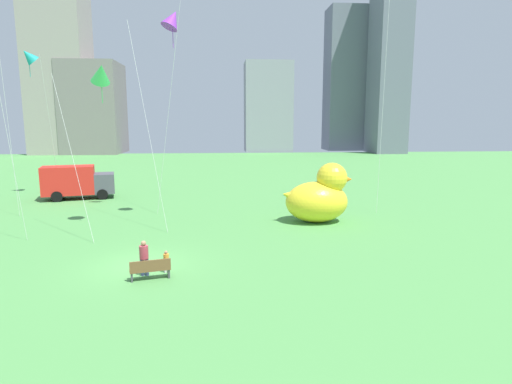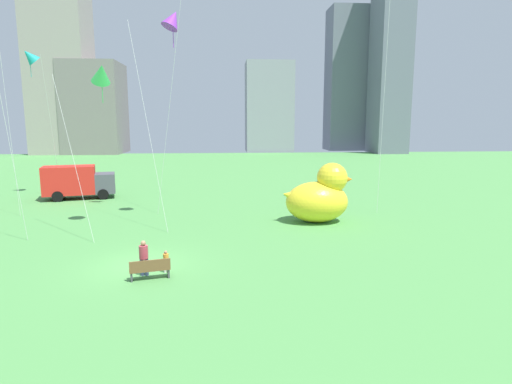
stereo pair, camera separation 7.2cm
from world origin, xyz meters
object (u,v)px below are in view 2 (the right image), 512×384
at_px(person_child, 166,260).
at_px(giant_inflatable_duck, 319,197).
at_px(park_bench, 150,269).
at_px(box_truck, 78,182).
at_px(person_adult, 144,256).
at_px(kite_teal, 30,56).
at_px(kite_purple, 173,20).
at_px(kite_green, 101,74).

xyz_separation_m(person_child, giant_inflatable_duck, (8.95, 9.07, 1.13)).
relative_size(park_bench, box_truck, 0.29).
bearing_deg(giant_inflatable_duck, person_adult, -136.53).
relative_size(person_adult, kite_teal, 0.12).
xyz_separation_m(person_child, kite_teal, (-13.36, 19.97, 11.41)).
xyz_separation_m(person_adult, kite_purple, (0.49, 10.15, 12.02)).
bearing_deg(park_bench, kite_green, 113.87).
height_order(park_bench, person_adult, person_adult).
bearing_deg(box_truck, giant_inflatable_duck, -28.16).
bearing_deg(kite_green, kite_teal, 126.53).
distance_m(person_adult, giant_inflatable_duck, 13.62).
height_order(person_adult, kite_purple, kite_purple).
xyz_separation_m(person_child, box_truck, (-9.92, 19.17, 0.88)).
distance_m(kite_green, kite_teal, 15.20).
height_order(giant_inflatable_duck, kite_teal, kite_teal).
bearing_deg(box_truck, park_bench, -64.95).
xyz_separation_m(person_child, kite_purple, (-0.42, 9.87, 12.33)).
bearing_deg(kite_purple, person_adult, -92.76).
relative_size(park_bench, kite_teal, 0.14).
distance_m(park_bench, giant_inflatable_duck, 13.79).
height_order(person_child, kite_teal, kite_teal).
xyz_separation_m(person_adult, kite_green, (-3.53, 8.21, 8.53)).
distance_m(person_adult, person_child, 1.00).
bearing_deg(person_adult, kite_green, 113.28).
distance_m(kite_green, kite_purple, 5.67).
bearing_deg(person_child, kite_purple, 92.45).
bearing_deg(kite_green, park_bench, -66.13).
xyz_separation_m(park_bench, giant_inflatable_duck, (9.53, 9.89, 1.21)).
height_order(person_adult, giant_inflatable_duck, giant_inflatable_duck).
distance_m(giant_inflatable_duck, kite_purple, 14.63).
bearing_deg(kite_purple, giant_inflatable_duck, -4.89).
distance_m(park_bench, person_child, 1.01).
distance_m(person_child, kite_purple, 15.80).
relative_size(person_child, kite_teal, 0.08).
bearing_deg(park_bench, person_child, 55.28).
xyz_separation_m(person_child, kite_green, (-4.44, 7.93, 8.84)).
bearing_deg(kite_teal, kite_green, -53.47).
xyz_separation_m(park_bench, kite_purple, (0.15, 10.69, 12.41)).
height_order(park_bench, person_child, person_child).
xyz_separation_m(person_adult, person_child, (0.91, 0.28, -0.31)).
height_order(person_child, kite_green, kite_green).
distance_m(person_adult, kite_green, 12.35).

